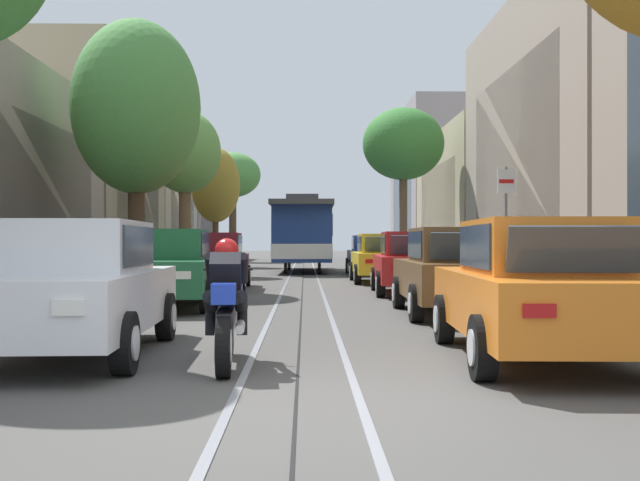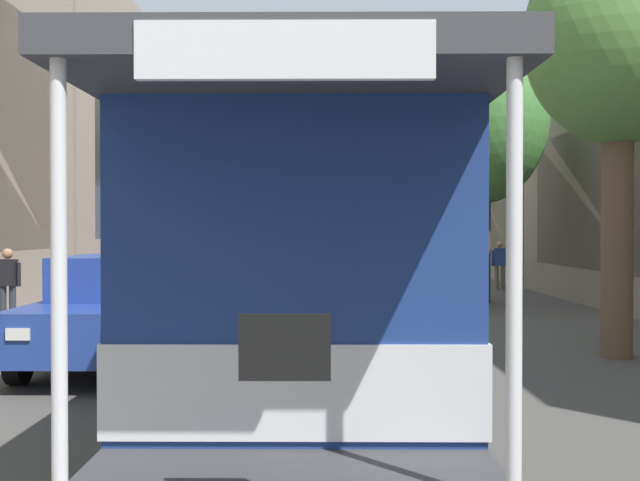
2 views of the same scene
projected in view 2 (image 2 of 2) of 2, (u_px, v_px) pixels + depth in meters
ground_plane at (310, 348)px, 13.06m from camera, size 160.00×160.00×0.00m
trolley_track_rails at (309, 396)px, 9.30m from camera, size 1.14×65.63×0.01m
parked_car_white_near_left at (376, 257)px, 33.17m from camera, size 2.09×4.40×1.58m
parked_car_green_second_left at (393, 264)px, 26.70m from camera, size 2.13×4.42×1.58m
parked_car_maroon_mid_left at (407, 274)px, 20.87m from camera, size 2.07×4.39×1.58m
parked_car_orange_near_right at (249, 257)px, 33.61m from camera, size 2.14×4.42×1.58m
parked_car_brown_second_right at (234, 262)px, 28.39m from camera, size 2.05×4.38×1.58m
parked_car_red_mid_right at (215, 270)px, 22.85m from camera, size 2.13×4.41×1.58m
parked_car_yellow_fourth_right at (194, 282)px, 17.47m from camera, size 2.02×4.37×1.58m
parked_car_blue_fifth_right at (117, 310)px, 11.37m from camera, size 2.05×4.38×1.58m
street_tree_kerb_left_near at (420, 152)px, 32.32m from camera, size 2.47×2.39×6.58m
street_tree_kerb_left_second at (483, 116)px, 21.22m from camera, size 3.50×3.80×7.43m
street_tree_kerb_left_mid at (618, 43)px, 12.07m from camera, size 2.84×2.66×6.55m
street_tree_kerb_right_near at (202, 131)px, 33.08m from camera, size 3.54×3.19×8.45m
cable_car_trolley at (308, 257)px, 8.61m from camera, size 2.70×9.16×3.28m
motorcycle_with_rider at (331, 260)px, 33.98m from camera, size 0.57×1.99×1.37m
pedestrian_on_left_pavement at (8, 281)px, 16.59m from camera, size 0.55×0.27×1.56m
pedestrian_on_right_pavement at (500, 262)px, 25.65m from camera, size 0.55×0.25×1.58m
fire_hydrant at (208, 267)px, 32.03m from camera, size 0.40×0.22×0.84m
street_sign_post at (189, 235)px, 26.77m from camera, size 0.36×0.07×2.86m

